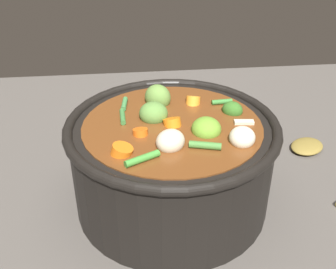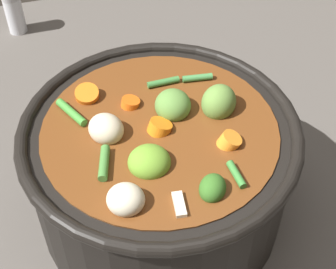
# 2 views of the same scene
# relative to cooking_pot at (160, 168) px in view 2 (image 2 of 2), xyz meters

# --- Properties ---
(ground_plane) EXTENTS (1.10, 1.10, 0.00)m
(ground_plane) POSITION_rel_cooking_pot_xyz_m (0.00, 0.00, -0.08)
(ground_plane) COLOR #514C47
(cooking_pot) EXTENTS (0.32, 0.32, 0.17)m
(cooking_pot) POSITION_rel_cooking_pot_xyz_m (0.00, 0.00, 0.00)
(cooking_pot) COLOR black
(cooking_pot) RESTS_ON ground_plane
(salt_shaker) EXTENTS (0.03, 0.03, 0.08)m
(salt_shaker) POSITION_rel_cooking_pot_xyz_m (0.46, 0.15, -0.04)
(salt_shaker) COLOR silver
(salt_shaker) RESTS_ON ground_plane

